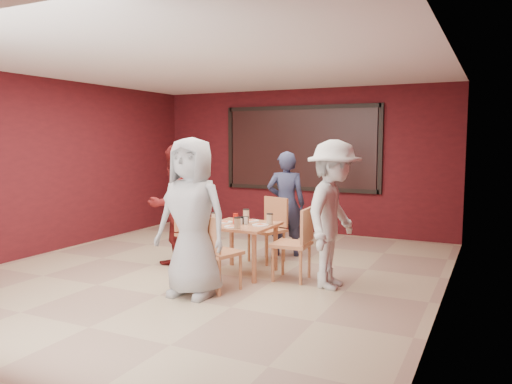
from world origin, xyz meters
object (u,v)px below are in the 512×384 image
at_px(chair_left, 193,229).
at_px(chair_back, 270,225).
at_px(dining_table, 242,230).
at_px(chair_front, 214,249).
at_px(diner_front, 192,217).
at_px(chair_right, 297,240).
at_px(diner_left, 174,205).
at_px(diner_right, 333,214).
at_px(diner_back, 286,204).

bearing_deg(chair_left, chair_back, 42.05).
distance_m(dining_table, chair_front, 0.87).
height_order(chair_left, diner_front, diner_front).
distance_m(chair_back, chair_right, 1.12).
relative_size(chair_left, diner_front, 0.51).
height_order(dining_table, chair_left, chair_left).
xyz_separation_m(chair_front, diner_front, (-0.15, -0.24, 0.40)).
distance_m(chair_front, diner_left, 1.61).
distance_m(diner_front, diner_left, 1.62).
relative_size(chair_front, diner_left, 0.53).
relative_size(dining_table, diner_right, 0.48).
height_order(chair_front, chair_right, chair_right).
bearing_deg(dining_table, diner_front, -94.03).
xyz_separation_m(chair_left, diner_left, (-0.35, 0.04, 0.33)).
height_order(chair_back, diner_front, diner_front).
bearing_deg(diner_right, diner_left, 87.16).
bearing_deg(chair_front, diner_back, 88.84).
bearing_deg(diner_left, diner_front, 64.28).
distance_m(chair_front, diner_back, 2.14).
bearing_deg(chair_front, chair_left, 134.35).
xyz_separation_m(dining_table, diner_back, (0.12, 1.26, 0.21)).
bearing_deg(chair_back, chair_front, -88.80).
relative_size(chair_front, diner_right, 0.51).
xyz_separation_m(diner_left, diner_right, (2.47, -0.17, 0.04)).
distance_m(chair_back, diner_front, 1.98).
bearing_deg(chair_left, diner_back, 51.96).
height_order(dining_table, diner_back, diner_back).
distance_m(dining_table, diner_right, 1.33).
bearing_deg(diner_front, chair_back, 85.24).
bearing_deg(chair_front, diner_left, 142.52).
bearing_deg(diner_front, diner_right, 35.43).
relative_size(chair_right, diner_back, 0.58).
height_order(chair_front, chair_back, chair_back).
distance_m(chair_front, diner_right, 1.50).
xyz_separation_m(chair_right, diner_back, (-0.68, 1.24, 0.28)).
bearing_deg(chair_back, diner_front, -93.49).
xyz_separation_m(chair_back, diner_left, (-1.21, -0.74, 0.33)).
height_order(dining_table, chair_back, chair_back).
distance_m(diner_back, diner_right, 1.78).
height_order(dining_table, diner_front, diner_front).
height_order(chair_left, diner_back, diner_back).
bearing_deg(diner_right, diner_back, 42.52).
xyz_separation_m(chair_front, diner_back, (0.04, 2.12, 0.30)).
relative_size(chair_back, diner_right, 0.52).
distance_m(dining_table, diner_front, 1.15).
height_order(diner_front, diner_right, diner_front).
relative_size(diner_left, diner_right, 0.95).
height_order(chair_front, diner_back, diner_back).
distance_m(chair_back, chair_left, 1.16).
relative_size(diner_front, diner_back, 1.13).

